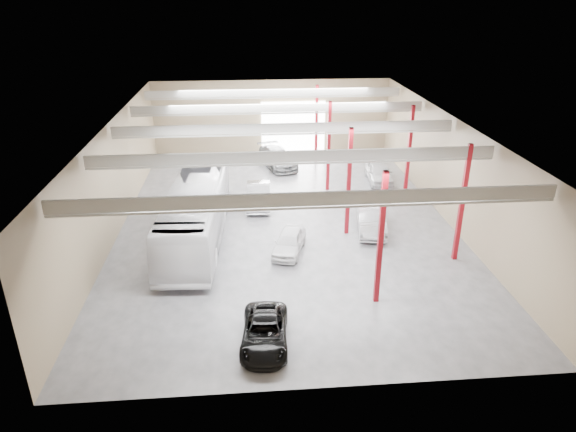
{
  "coord_description": "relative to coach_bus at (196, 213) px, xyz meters",
  "views": [
    {
      "loc": [
        -2.56,
        -31.77,
        14.62
      ],
      "look_at": [
        -0.19,
        -3.92,
        2.2
      ],
      "focal_mm": 32.0,
      "sensor_mm": 36.0,
      "label": 1
    }
  ],
  "objects": [
    {
      "name": "depot_shell",
      "position": [
        5.93,
        2.63,
        3.11
      ],
      "size": [
        22.12,
        32.12,
        7.06
      ],
      "color": "#4B4B50",
      "rests_on": "ground"
    },
    {
      "name": "car_right_far",
      "position": [
        14.1,
        9.53,
        -1.08
      ],
      "size": [
        2.11,
        4.69,
        1.57
      ],
      "primitive_type": "imported",
      "rotation": [
        0.0,
        0.0,
        -0.06
      ],
      "color": "silver",
      "rests_on": "ground"
    },
    {
      "name": "car_row_a",
      "position": [
        5.65,
        -2.16,
        -1.19
      ],
      "size": [
        2.65,
        4.24,
        1.35
      ],
      "primitive_type": "imported",
      "rotation": [
        0.0,
        0.0,
        -0.29
      ],
      "color": "white",
      "rests_on": "ground"
    },
    {
      "name": "car_row_c",
      "position": [
        6.01,
        14.15,
        -1.04
      ],
      "size": [
        3.82,
        6.08,
        1.64
      ],
      "primitive_type": "imported",
      "rotation": [
        0.0,
        0.0,
        0.29
      ],
      "color": "slate",
      "rests_on": "ground"
    },
    {
      "name": "car_row_b",
      "position": [
        4.05,
        5.32,
        -1.07
      ],
      "size": [
        1.87,
        4.87,
        1.58
      ],
      "primitive_type": "imported",
      "rotation": [
        0.0,
        0.0,
        -0.04
      ],
      "color": "silver",
      "rests_on": "ground"
    },
    {
      "name": "car_right_near",
      "position": [
        11.3,
        0.45,
        -1.04
      ],
      "size": [
        2.52,
        5.19,
        1.64
      ],
      "primitive_type": "imported",
      "rotation": [
        0.0,
        0.0,
        -0.16
      ],
      "color": "#B2B1B6",
      "rests_on": "ground"
    },
    {
      "name": "black_sedan",
      "position": [
        3.8,
        -10.85,
        -1.25
      ],
      "size": [
        2.39,
        4.57,
        1.23
      ],
      "primitive_type": "imported",
      "rotation": [
        0.0,
        0.0,
        -0.08
      ],
      "color": "black",
      "rests_on": "ground"
    },
    {
      "name": "coach_bus",
      "position": [
        0.0,
        0.0,
        0.0
      ],
      "size": [
        3.84,
        13.52,
        3.73
      ],
      "primitive_type": "imported",
      "rotation": [
        0.0,
        0.0,
        -0.05
      ],
      "color": "white",
      "rests_on": "ground"
    }
  ]
}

